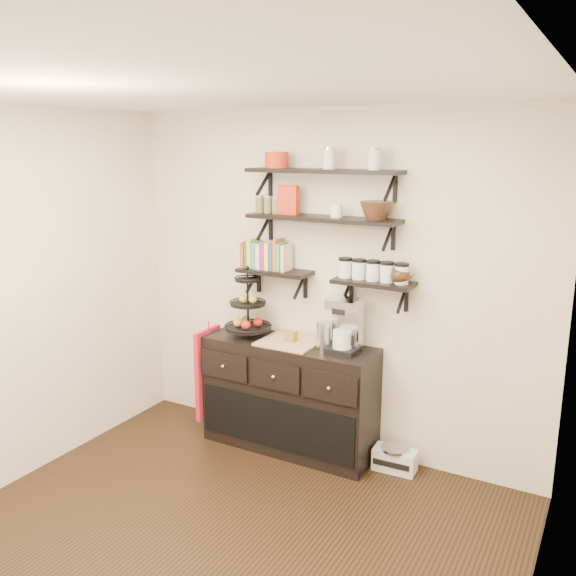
{
  "coord_description": "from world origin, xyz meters",
  "views": [
    {
      "loc": [
        1.99,
        -2.5,
        2.42
      ],
      "look_at": [
        -0.04,
        1.15,
        1.44
      ],
      "focal_mm": 38.0,
      "sensor_mm": 36.0,
      "label": 1
    }
  ],
  "objects_px": {
    "sideboard": "(289,395)",
    "fruit_stand": "(249,313)",
    "coffee_maker": "(345,326)",
    "radio": "(395,459)"
  },
  "relations": [
    {
      "from": "sideboard",
      "to": "fruit_stand",
      "type": "bearing_deg",
      "value": 179.36
    },
    {
      "from": "sideboard",
      "to": "fruit_stand",
      "type": "relative_size",
      "value": 2.53
    },
    {
      "from": "fruit_stand",
      "to": "coffee_maker",
      "type": "bearing_deg",
      "value": 1.63
    },
    {
      "from": "sideboard",
      "to": "radio",
      "type": "relative_size",
      "value": 4.24
    },
    {
      "from": "radio",
      "to": "sideboard",
      "type": "bearing_deg",
      "value": -178.52
    },
    {
      "from": "fruit_stand",
      "to": "sideboard",
      "type": "bearing_deg",
      "value": -0.64
    },
    {
      "from": "sideboard",
      "to": "radio",
      "type": "xyz_separation_m",
      "value": [
        0.88,
        0.06,
        -0.36
      ]
    },
    {
      "from": "sideboard",
      "to": "radio",
      "type": "bearing_deg",
      "value": 4.19
    },
    {
      "from": "fruit_stand",
      "to": "coffee_maker",
      "type": "distance_m",
      "value": 0.84
    },
    {
      "from": "fruit_stand",
      "to": "coffee_maker",
      "type": "relative_size",
      "value": 1.33
    }
  ]
}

